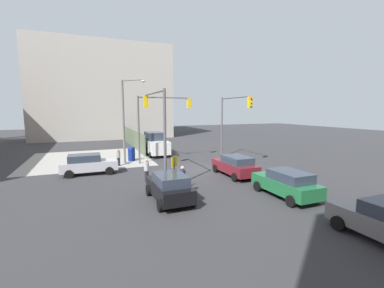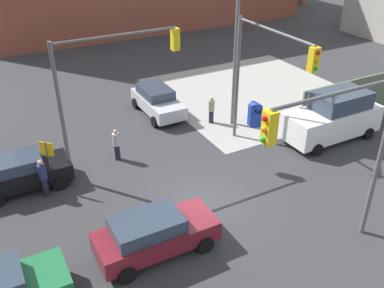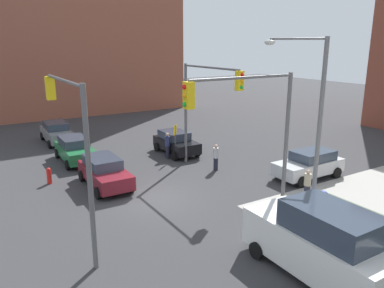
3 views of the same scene
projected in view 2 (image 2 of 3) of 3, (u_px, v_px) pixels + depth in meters
The scene contains 15 objects.
ground_plane at pixel (204, 203), 18.29m from camera, with size 120.00×120.00×0.00m, color #333335.
sidewalk_corner at pixel (253, 93), 28.90m from camera, with size 12.00×12.00×0.01m, color #9E9B93.
traffic_signal_nw_corner at pixel (109, 77), 18.50m from camera, with size 5.84×0.36×6.50m.
traffic_signal_se_corner at pixel (343, 141), 13.57m from camera, with size 5.47×0.36×6.50m.
traffic_signal_ne_corner at pixel (264, 66), 19.71m from camera, with size 0.36×5.51×6.50m.
street_lamp_corner at pixel (234, 46), 22.26m from camera, with size 2.14×1.91×8.00m.
warning_sign_two_way at pixel (48, 157), 18.45m from camera, with size 0.48×0.48×2.40m.
mailbox_blue at pixel (255, 113), 24.31m from camera, with size 0.56×0.64×1.43m.
coupe_silver at pixel (157, 101), 25.67m from camera, with size 2.02×4.32×1.62m.
hatchback_maroon at pixel (154, 233), 15.38m from camera, with size 4.46×2.02×1.62m.
coupe_black at pixel (22, 172), 18.89m from camera, with size 4.00×2.02×1.62m.
van_white_delivery at pixel (333, 117), 22.75m from camera, with size 5.40×2.32×2.62m.
pedestrian_crossing at pixel (117, 144), 21.01m from camera, with size 0.36×0.36×1.67m.
pedestrian_waiting at pixel (211, 110), 24.59m from camera, with size 0.36×0.36×1.60m.
pedestrian_walking_north at pixel (43, 177), 18.32m from camera, with size 0.36×0.36×1.82m.
Camera 2 is at (-7.44, -12.64, 11.23)m, focal length 40.00 mm.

